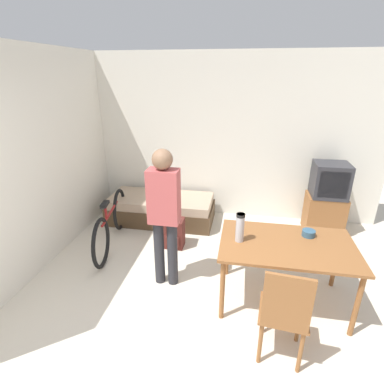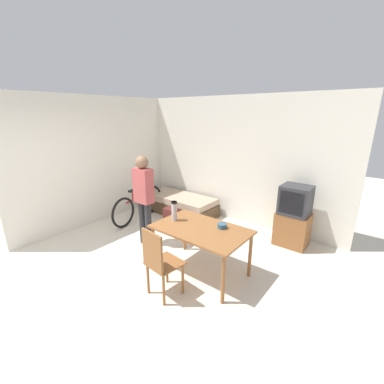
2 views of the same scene
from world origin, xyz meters
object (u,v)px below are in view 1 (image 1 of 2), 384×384
mate_bowl (309,233)px  daybed (161,209)px  bicycle (111,224)px  person_standing (164,210)px  thermos_flask (240,226)px  tv (326,199)px  dining_table (287,250)px  backpack (174,233)px  wooden_chair (284,312)px

mate_bowl → daybed: bearing=145.0°
bicycle → person_standing: (1.00, -0.69, 0.62)m
person_standing → thermos_flask: 0.85m
tv → daybed: bearing=-178.2°
dining_table → thermos_flask: 0.55m
tv → person_standing: (-2.12, -1.65, 0.41)m
tv → person_standing: person_standing is taller
daybed → backpack: 0.86m
person_standing → tv: bearing=37.8°
mate_bowl → backpack: mate_bowl is taller
tv → backpack: (-2.22, -0.85, -0.34)m
tv → dining_table: tv is taller
tv → thermos_flask: (-1.29, -1.76, 0.35)m
bicycle → mate_bowl: mate_bowl is taller
tv → dining_table: (-0.79, -1.73, 0.10)m
daybed → person_standing: 1.80m
dining_table → backpack: (-1.43, 0.88, -0.44)m
person_standing → dining_table: bearing=-3.8°
tv → bicycle: size_ratio=0.68×
daybed → wooden_chair: wooden_chair is taller
mate_bowl → backpack: bearing=157.6°
tv → wooden_chair: 2.66m
wooden_chair → bicycle: (-2.25, 1.56, -0.20)m
dining_table → bicycle: size_ratio=0.83×
daybed → dining_table: bearing=-42.0°
wooden_chair → person_standing: size_ratio=0.59×
daybed → dining_table: (1.83, -1.65, 0.44)m
tv → wooden_chair: tv is taller
person_standing → backpack: size_ratio=3.79×
bicycle → mate_bowl: (2.57, -0.58, 0.43)m
backpack → daybed: bearing=117.8°
dining_table → backpack: 1.74m
person_standing → backpack: (-0.10, 0.80, -0.75)m
thermos_flask → wooden_chair: bearing=-61.4°
tv → thermos_flask: size_ratio=3.63×
daybed → thermos_flask: size_ratio=5.62×
bicycle → dining_table: bearing=-18.4°
wooden_chair → thermos_flask: size_ratio=3.12×
tv → backpack: size_ratio=2.59×
dining_table → thermos_flask: (-0.49, -0.03, 0.25)m
daybed → dining_table: size_ratio=1.27×
dining_table → person_standing: bearing=176.2°
wooden_chair → mate_bowl: 1.05m
bicycle → mate_bowl: size_ratio=12.06×
dining_table → bicycle: (-2.33, 0.78, -0.32)m
daybed → person_standing: size_ratio=1.06×
bicycle → thermos_flask: (1.84, -0.81, 0.56)m
bicycle → person_standing: size_ratio=1.00×
daybed → mate_bowl: 2.59m
wooden_chair → backpack: wooden_chair is taller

